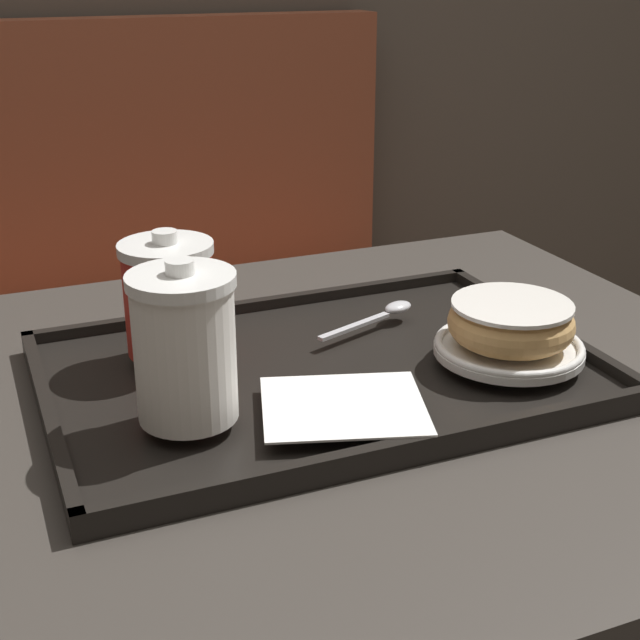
{
  "coord_description": "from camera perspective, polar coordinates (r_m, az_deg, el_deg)",
  "views": [
    {
      "loc": [
        -0.29,
        -0.72,
        1.11
      ],
      "look_at": [
        0.01,
        0.01,
        0.78
      ],
      "focal_mm": 50.0,
      "sensor_mm": 36.0,
      "label": 1
    }
  ],
  "objects": [
    {
      "name": "booth_bench",
      "position": [
        1.77,
        -18.29,
        -5.32
      ],
      "size": [
        1.54,
        0.44,
        1.0
      ],
      "color": "brown",
      "rests_on": "ground_plane"
    },
    {
      "name": "cafe_table",
      "position": [
        0.95,
        -0.56,
        -13.17
      ],
      "size": [
        0.94,
        0.77,
        0.72
      ],
      "color": "#38332D",
      "rests_on": "ground_plane"
    },
    {
      "name": "serving_tray",
      "position": [
        0.88,
        0.0,
        -3.42
      ],
      "size": [
        0.53,
        0.36,
        0.02
      ],
      "color": "black",
      "rests_on": "cafe_table"
    },
    {
      "name": "napkin_paper",
      "position": [
        0.78,
        1.51,
        -5.49
      ],
      "size": [
        0.17,
        0.16,
        0.0
      ],
      "rotation": [
        0.0,
        0.0,
        -0.3
      ],
      "color": "white",
      "rests_on": "serving_tray"
    },
    {
      "name": "coffee_cup_front",
      "position": [
        0.75,
        -8.64,
        -1.66
      ],
      "size": [
        0.09,
        0.09,
        0.14
      ],
      "color": "white",
      "rests_on": "serving_tray"
    },
    {
      "name": "coffee_cup_rear",
      "position": [
        0.88,
        -9.65,
        1.46
      ],
      "size": [
        0.09,
        0.09,
        0.12
      ],
      "color": "red",
      "rests_on": "serving_tray"
    },
    {
      "name": "plate_with_chocolate_donut",
      "position": [
        0.9,
        11.98,
        -1.72
      ],
      "size": [
        0.15,
        0.15,
        0.01
      ],
      "color": "white",
      "rests_on": "serving_tray"
    },
    {
      "name": "donut_chocolate_glazed",
      "position": [
        0.89,
        12.12,
        -0.11
      ],
      "size": [
        0.12,
        0.12,
        0.04
      ],
      "color": "tan",
      "rests_on": "plate_with_chocolate_donut"
    },
    {
      "name": "spoon",
      "position": [
        0.97,
        4.29,
        0.51
      ],
      "size": [
        0.13,
        0.06,
        0.01
      ],
      "rotation": [
        0.0,
        0.0,
        0.36
      ],
      "color": "silver",
      "rests_on": "serving_tray"
    }
  ]
}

